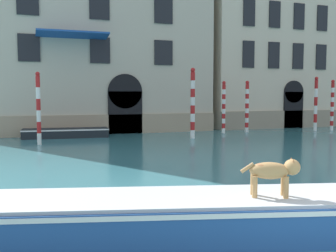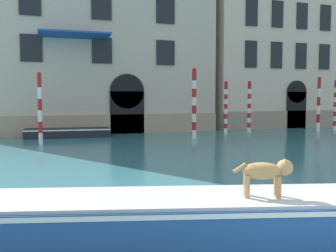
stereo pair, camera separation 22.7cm
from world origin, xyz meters
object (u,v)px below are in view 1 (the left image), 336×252
(mooring_pole_4, at_px, (316,104))
(mooring_pole_3, at_px, (332,105))
(dog_on_deck, at_px, (274,171))
(boat_moored_near_palazzo, at_px, (66,133))
(mooring_pole_1, at_px, (38,108))
(mooring_pole_0, at_px, (224,107))
(boat_foreground, at_px, (187,215))
(mooring_pole_5, at_px, (193,103))
(mooring_pole_2, at_px, (247,106))

(mooring_pole_4, bearing_deg, mooring_pole_3, -1.13)
(dog_on_deck, bearing_deg, boat_moored_near_palazzo, 120.28)
(mooring_pole_3, distance_m, mooring_pole_4, 1.40)
(boat_moored_near_palazzo, bearing_deg, mooring_pole_1, -113.38)
(mooring_pole_0, bearing_deg, boat_foreground, -119.43)
(mooring_pole_0, xyz_separation_m, mooring_pole_3, (8.11, -0.79, 0.08))
(mooring_pole_5, bearing_deg, mooring_pole_1, -179.62)
(mooring_pole_5, bearing_deg, mooring_pole_0, 34.67)
(mooring_pole_1, relative_size, mooring_pole_3, 1.03)
(boat_foreground, distance_m, mooring_pole_0, 19.17)
(dog_on_deck, height_order, mooring_pole_5, mooring_pole_5)
(boat_moored_near_palazzo, bearing_deg, mooring_pole_5, -17.80)
(boat_moored_near_palazzo, bearing_deg, mooring_pole_3, 0.05)
(mooring_pole_0, xyz_separation_m, mooring_pole_1, (-11.56, -2.22, 0.13))
(dog_on_deck, bearing_deg, mooring_pole_4, 72.05)
(mooring_pole_4, bearing_deg, mooring_pole_5, -171.92)
(boat_moored_near_palazzo, bearing_deg, mooring_pole_2, 1.43)
(boat_foreground, xyz_separation_m, mooring_pole_5, (6.27, 14.50, 1.65))
(boat_moored_near_palazzo, relative_size, mooring_pole_4, 1.34)
(dog_on_deck, relative_size, mooring_pole_3, 0.27)
(boat_moored_near_palazzo, xyz_separation_m, mooring_pole_4, (16.72, -1.46, 1.61))
(mooring_pole_5, bearing_deg, mooring_pole_4, 8.08)
(boat_moored_near_palazzo, distance_m, mooring_pole_0, 10.13)
(mooring_pole_5, bearing_deg, mooring_pole_3, 6.95)
(dog_on_deck, distance_m, boat_moored_near_palazzo, 18.04)
(boat_moored_near_palazzo, height_order, mooring_pole_3, mooring_pole_3)
(mooring_pole_4, bearing_deg, boat_foreground, -135.39)
(dog_on_deck, distance_m, mooring_pole_4, 22.07)
(boat_foreground, xyz_separation_m, mooring_pole_2, (11.14, 16.67, 1.35))
(mooring_pole_3, bearing_deg, mooring_pole_5, -173.05)
(mooring_pole_4, bearing_deg, mooring_pole_1, -175.46)
(boat_foreground, bearing_deg, mooring_pole_0, 75.50)
(dog_on_deck, height_order, mooring_pole_4, mooring_pole_4)
(mooring_pole_5, bearing_deg, mooring_pole_2, 24.07)
(mooring_pole_2, relative_size, mooring_pole_4, 0.92)
(mooring_pole_4, bearing_deg, dog_on_deck, -131.78)
(boat_foreground, xyz_separation_m, mooring_pole_4, (16.11, 15.89, 1.50))
(mooring_pole_1, distance_m, mooring_pole_4, 18.33)
(boat_foreground, relative_size, dog_on_deck, 8.79)
(boat_foreground, bearing_deg, boat_moored_near_palazzo, 106.93)
(dog_on_deck, relative_size, mooring_pole_5, 0.24)
(mooring_pole_2, bearing_deg, boat_moored_near_palazzo, 176.69)
(mooring_pole_1, bearing_deg, mooring_pole_2, 9.52)
(boat_foreground, bearing_deg, mooring_pole_2, 71.17)
(mooring_pole_2, height_order, mooring_pole_3, mooring_pole_3)
(dog_on_deck, bearing_deg, mooring_pole_2, 84.38)
(boat_foreground, distance_m, boat_moored_near_palazzo, 17.36)
(mooring_pole_1, relative_size, mooring_pole_5, 0.91)
(mooring_pole_3, bearing_deg, mooring_pole_0, 174.42)
(mooring_pole_2, distance_m, mooring_pole_5, 5.34)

